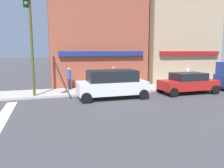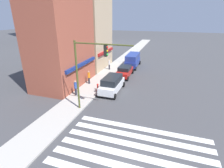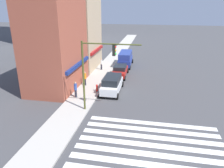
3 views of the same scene
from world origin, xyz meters
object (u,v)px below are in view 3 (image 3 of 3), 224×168
(pedestrian_blue_shirt, at_px, (76,89))
(fire_hydrant, at_px, (97,88))
(van_blue, at_px, (125,58))
(pedestrian_orange_vest, at_px, (85,78))
(pedestrian_white_shirt, at_px, (101,64))
(traffic_signal, at_px, (96,65))
(suv_white, at_px, (112,84))
(sedan_red, at_px, (120,71))

(pedestrian_blue_shirt, xyz_separation_m, fire_hydrant, (2.07, -1.84, -0.46))
(van_blue, height_order, pedestrian_orange_vest, van_blue)
(fire_hydrant, bearing_deg, pedestrian_white_shirt, 10.16)
(traffic_signal, bearing_deg, fire_hydrant, 14.25)
(suv_white, bearing_deg, fire_hydrant, 105.17)
(sedan_red, distance_m, van_blue, 5.65)
(pedestrian_orange_vest, bearing_deg, traffic_signal, 130.95)
(suv_white, xyz_separation_m, pedestrian_blue_shirt, (-2.53, 3.54, 0.04))
(suv_white, height_order, pedestrian_orange_vest, suv_white)
(suv_white, bearing_deg, pedestrian_orange_vest, 71.43)
(suv_white, relative_size, pedestrian_blue_shirt, 2.66)
(fire_hydrant, bearing_deg, van_blue, -7.96)
(traffic_signal, height_order, pedestrian_white_shirt, traffic_signal)
(pedestrian_blue_shirt, bearing_deg, suv_white, 92.54)
(sedan_red, relative_size, pedestrian_blue_shirt, 2.50)
(traffic_signal, relative_size, van_blue, 1.34)
(van_blue, xyz_separation_m, fire_hydrant, (-12.15, 1.70, -0.67))
(suv_white, xyz_separation_m, van_blue, (11.69, -0.00, 0.25))
(suv_white, distance_m, fire_hydrant, 1.81)
(traffic_signal, height_order, sedan_red, traffic_signal)
(traffic_signal, distance_m, pedestrian_orange_vest, 7.93)
(traffic_signal, distance_m, suv_white, 6.27)
(sedan_red, bearing_deg, pedestrian_orange_vest, 141.79)
(suv_white, xyz_separation_m, pedestrian_orange_vest, (1.23, 3.67, 0.04))
(sedan_red, relative_size, pedestrian_orange_vest, 2.50)
(sedan_red, relative_size, fire_hydrant, 5.26)
(pedestrian_white_shirt, bearing_deg, traffic_signal, -84.76)
(van_blue, relative_size, pedestrian_white_shirt, 2.85)
(suv_white, relative_size, pedestrian_orange_vest, 2.66)
(pedestrian_blue_shirt, bearing_deg, van_blue, 132.98)
(traffic_signal, relative_size, sedan_red, 1.52)
(suv_white, height_order, van_blue, van_blue)
(suv_white, distance_m, pedestrian_white_shirt, 9.00)
(pedestrian_blue_shirt, xyz_separation_m, pedestrian_white_shirt, (10.91, -0.26, 0.00))
(suv_white, relative_size, fire_hydrant, 5.58)
(sedan_red, distance_m, pedestrian_blue_shirt, 9.30)
(van_blue, height_order, pedestrian_white_shirt, van_blue)
(pedestrian_blue_shirt, height_order, fire_hydrant, pedestrian_blue_shirt)
(suv_white, height_order, pedestrian_blue_shirt, suv_white)
(traffic_signal, xyz_separation_m, pedestrian_blue_shirt, (2.59, 3.03, -3.54))
(pedestrian_blue_shirt, relative_size, pedestrian_orange_vest, 1.00)
(suv_white, height_order, pedestrian_white_shirt, suv_white)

